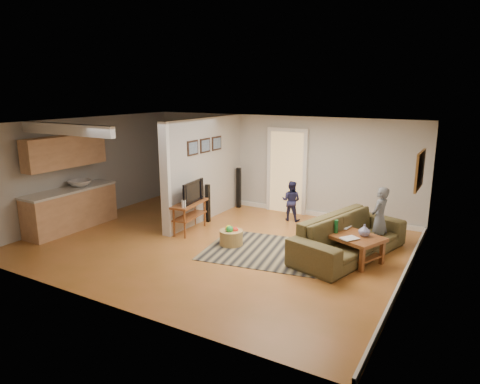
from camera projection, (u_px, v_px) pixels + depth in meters
name	position (u px, v px, depth m)	size (l,w,h in m)	color
ground	(216.00, 244.00, 8.96)	(7.50, 7.50, 0.00)	#986326
room_shell	(185.00, 168.00, 9.49)	(7.54, 6.02, 2.52)	#B1AEAA
area_rug	(272.00, 251.00, 8.52)	(2.59, 1.89, 0.01)	black
sofa	(348.00, 255.00, 8.33)	(2.66, 1.04, 0.78)	#433E21
coffee_table	(349.00, 239.00, 8.09)	(1.47, 1.18, 0.76)	brown
tv_console	(190.00, 205.00, 9.60)	(0.53, 1.11, 0.92)	brown
speaker_left	(208.00, 203.00, 10.34)	(0.09, 0.09, 0.93)	black
speaker_right	(239.00, 188.00, 11.59)	(0.11, 0.11, 1.10)	black
toy_basket	(231.00, 237.00, 8.85)	(0.48, 0.48, 0.43)	#A87F49
child	(377.00, 248.00, 8.69)	(0.47, 0.31, 1.28)	slate
toddler	(291.00, 220.00, 10.57)	(0.48, 0.37, 0.99)	#212144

